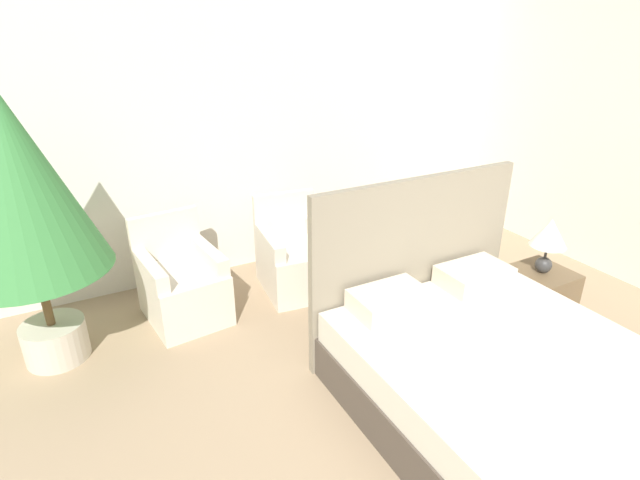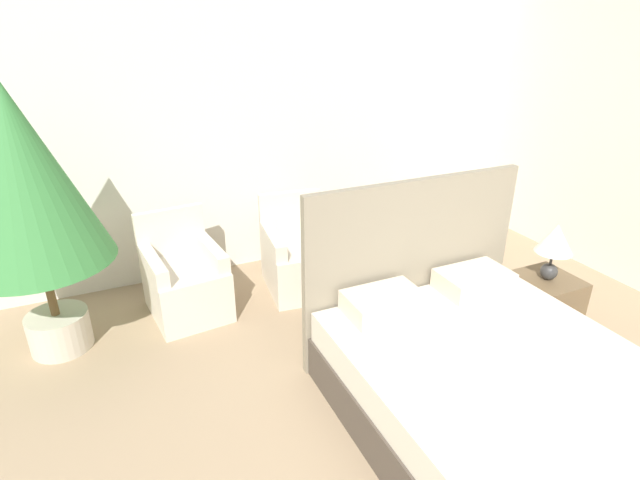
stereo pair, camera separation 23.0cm
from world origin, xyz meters
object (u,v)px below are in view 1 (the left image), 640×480
Objects in this scene: armchair_near_window_right at (295,261)px; bed at (513,386)px; armchair_near_window_left at (183,287)px; potted_palm at (16,189)px; table_lamp at (549,236)px; nightstand at (538,296)px.

bed is at bearing -72.83° from armchair_near_window_right.
potted_palm is (-0.97, -0.12, 1.03)m from armchair_near_window_left.
potted_palm reaches higher than table_lamp.
armchair_near_window_right is at bearing -6.15° from armchair_near_window_left.
potted_palm is at bearing 159.36° from table_lamp.
armchair_near_window_right is at bearing 136.44° from nightstand.
armchair_near_window_right is 1.84× the size of nightstand.
bed reaches higher than armchair_near_window_right.
nightstand is at bearing -35.61° from armchair_near_window_left.
nightstand is (3.49, -1.30, -1.08)m from potted_palm.
armchair_near_window_right is 2.12m from table_lamp.
potted_palm is 3.88m from nightstand.
potted_palm reaches higher than bed.
bed is 2.58m from armchair_near_window_left.
armchair_near_window_left is 1.02m from armchair_near_window_right.
nightstand is 1.01× the size of table_lamp.
armchair_near_window_left is 1.42m from potted_palm.
armchair_near_window_right is (-0.41, 2.15, -0.02)m from bed.
nightstand is (1.50, -1.42, -0.04)m from armchair_near_window_right.
potted_palm is at bearing 159.52° from nightstand.
table_lamp reaches higher than armchair_near_window_left.
bed is at bearing -62.43° from armchair_near_window_left.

